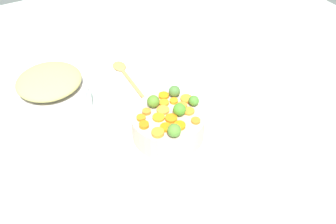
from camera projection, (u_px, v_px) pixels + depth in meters
tabletop at (163, 139)px, 1.17m from camera, size 2.40×2.40×0.02m
serving_bowl_carrots at (168, 125)px, 1.15m from camera, size 0.23×0.23×0.09m
metal_pot at (54, 101)px, 1.21m from camera, size 0.24×0.24×0.12m
stuffing_mound at (49, 81)px, 1.15m from camera, size 0.20×0.20×0.05m
carrot_slice_0 at (158, 133)px, 1.05m from camera, size 0.05×0.05×0.01m
carrot_slice_1 at (182, 106)px, 1.14m from camera, size 0.04×0.04×0.01m
carrot_slice_2 at (187, 99)px, 1.17m from camera, size 0.04×0.04×0.01m
carrot_slice_3 at (180, 126)px, 1.08m from camera, size 0.05×0.05×0.01m
carrot_slice_4 at (144, 125)px, 1.08m from camera, size 0.04×0.04×0.01m
carrot_slice_5 at (163, 110)px, 1.13m from camera, size 0.05×0.05×0.01m
carrot_slice_6 at (147, 112)px, 1.12m from camera, size 0.03×0.03×0.01m
carrot_slice_7 at (189, 111)px, 1.12m from camera, size 0.04×0.04×0.01m
carrot_slice_8 at (166, 127)px, 1.07m from camera, size 0.04×0.04×0.01m
carrot_slice_9 at (174, 101)px, 1.16m from camera, size 0.03×0.03×0.01m
carrot_slice_10 at (141, 118)px, 1.10m from camera, size 0.03×0.03×0.01m
carrot_slice_11 at (164, 103)px, 1.15m from camera, size 0.05×0.05×0.01m
carrot_slice_12 at (164, 96)px, 1.18m from camera, size 0.04×0.04×0.01m
carrot_slice_13 at (171, 118)px, 1.10m from camera, size 0.05×0.05×0.01m
carrot_slice_14 at (196, 121)px, 1.09m from camera, size 0.04×0.04×0.01m
carrot_slice_15 at (159, 117)px, 1.10m from camera, size 0.05×0.05×0.01m
brussels_sprout_0 at (194, 101)px, 1.14m from camera, size 0.03×0.03×0.03m
brussels_sprout_1 at (174, 91)px, 1.17m from camera, size 0.04×0.04×0.04m
brussels_sprout_2 at (152, 102)px, 1.13m from camera, size 0.04×0.04×0.04m
brussels_sprout_3 at (174, 130)px, 1.04m from camera, size 0.04×0.04×0.04m
brussels_sprout_4 at (180, 109)px, 1.10m from camera, size 0.04×0.04×0.04m
wooden_spoon at (125, 74)px, 1.41m from camera, size 0.05×0.31×0.01m
dish_towel at (110, 214)px, 0.96m from camera, size 0.15×0.17×0.01m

